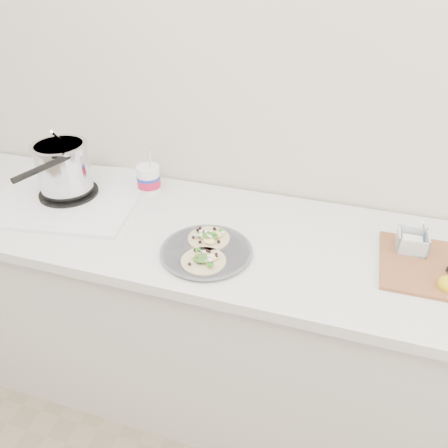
% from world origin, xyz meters
% --- Properties ---
extents(counter, '(2.44, 0.66, 0.90)m').
position_xyz_m(counter, '(0.00, 1.43, 0.45)').
color(counter, silver).
rests_on(counter, ground).
extents(stove, '(0.64, 0.61, 0.27)m').
position_xyz_m(stove, '(-0.50, 1.47, 0.99)').
color(stove, silver).
rests_on(stove, counter).
extents(taco_plate, '(0.31, 0.31, 0.04)m').
position_xyz_m(taco_plate, '(0.15, 1.28, 0.92)').
color(taco_plate, '#58585F').
rests_on(taco_plate, counter).
extents(tub, '(0.10, 0.10, 0.21)m').
position_xyz_m(tub, '(-0.21, 1.61, 0.97)').
color(tub, white).
rests_on(tub, counter).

